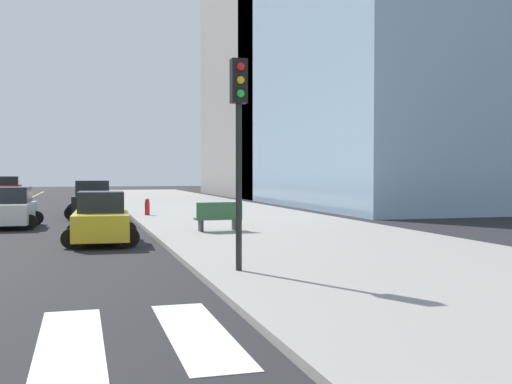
% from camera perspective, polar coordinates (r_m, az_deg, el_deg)
% --- Properties ---
extents(sidewalk_kerb_east, '(10.00, 120.00, 0.15)m').
position_cam_1_polar(sidewalk_kerb_east, '(26.17, 0.89, -3.30)').
color(sidewalk_kerb_east, gray).
rests_on(sidewalk_kerb_east, ground).
extents(lane_divider_paint, '(0.16, 80.00, 0.01)m').
position_cam_1_polar(lane_divider_paint, '(45.26, -21.82, -1.39)').
color(lane_divider_paint, yellow).
rests_on(lane_divider_paint, ground).
extents(parking_garage_concrete, '(18.00, 24.00, 28.64)m').
position_cam_1_polar(parking_garage_concrete, '(68.43, 4.35, 11.78)').
color(parking_garage_concrete, gray).
rests_on(parking_garage_concrete, ground).
extents(car_yellow_nearest, '(2.57, 4.01, 1.76)m').
position_cam_1_polar(car_yellow_nearest, '(21.46, -14.14, -2.46)').
color(car_yellow_nearest, gold).
rests_on(car_yellow_nearest, ground).
extents(car_gray_second, '(2.54, 3.97, 1.74)m').
position_cam_1_polar(car_gray_second, '(39.91, -14.73, -0.56)').
color(car_gray_second, slate).
rests_on(car_gray_second, ground).
extents(car_white_fourth, '(2.58, 4.03, 1.77)m').
position_cam_1_polar(car_white_fourth, '(28.97, -21.74, -1.44)').
color(car_white_fourth, silver).
rests_on(car_white_fourth, ground).
extents(car_black_fifth, '(2.83, 4.49, 1.99)m').
position_cam_1_polar(car_black_fifth, '(33.89, -14.91, -0.76)').
color(car_black_fifth, black).
rests_on(car_black_fifth, ground).
extents(car_red_seventh, '(3.03, 4.74, 2.08)m').
position_cam_1_polar(car_red_seventh, '(64.68, -21.90, 0.37)').
color(car_red_seventh, red).
rests_on(car_red_seventh, ground).
extents(traffic_light_near_corner, '(0.36, 0.41, 4.81)m').
position_cam_1_polar(traffic_light_near_corner, '(14.05, -1.60, 6.47)').
color(traffic_light_near_corner, black).
rests_on(traffic_light_near_corner, sidewalk_kerb_east).
extents(park_bench, '(1.83, 0.65, 1.12)m').
position_cam_1_polar(park_bench, '(23.66, -3.50, -2.34)').
color(park_bench, '#33603D').
rests_on(park_bench, sidewalk_kerb_east).
extents(fire_hydrant, '(0.26, 0.26, 0.89)m').
position_cam_1_polar(fire_hydrant, '(33.26, -10.04, -1.38)').
color(fire_hydrant, red).
rests_on(fire_hydrant, sidewalk_kerb_east).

